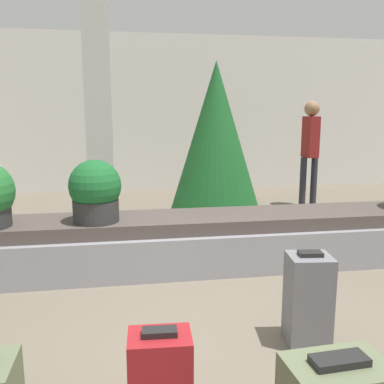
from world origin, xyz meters
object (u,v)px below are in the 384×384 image
traveler_0 (310,144)px  decorated_tree (216,138)px  suitcase_7 (308,299)px  potted_plant_1 (95,192)px  pillar (99,114)px

traveler_0 → decorated_tree: size_ratio=0.77×
traveler_0 → suitcase_7: bearing=152.8°
suitcase_7 → traveler_0: bearing=72.6°
suitcase_7 → potted_plant_1: 2.26m
suitcase_7 → potted_plant_1: size_ratio=1.10×
pillar → suitcase_7: bearing=-66.6°
potted_plant_1 → decorated_tree: 2.44m
pillar → suitcase_7: size_ratio=4.69×
potted_plant_1 → pillar: bearing=90.9°
suitcase_7 → pillar: bearing=120.4°
traveler_0 → decorated_tree: (-1.84, -0.86, 0.16)m
traveler_0 → pillar: bearing=97.3°
decorated_tree → pillar: bearing=171.8°
suitcase_7 → potted_plant_1: potted_plant_1 is taller
pillar → suitcase_7: (1.56, -3.60, -1.27)m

